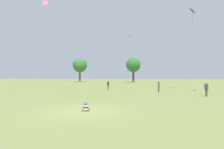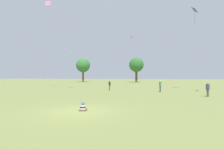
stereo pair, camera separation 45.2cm
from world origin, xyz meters
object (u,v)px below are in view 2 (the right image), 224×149
at_px(person_standing_0, 110,84).
at_px(kite_1, 195,13).
at_px(kite_0, 132,39).
at_px(seated_toddler, 83,107).
at_px(kite_4, 48,7).
at_px(person_standing_1, 160,85).
at_px(kite_2, 70,54).
at_px(distant_tree_0, 136,65).
at_px(person_standing_2, 208,88).
at_px(distant_tree_1, 83,65).

distance_m(person_standing_0, kite_1, 18.84).
bearing_deg(person_standing_0, kite_0, -88.13).
bearing_deg(seated_toddler, kite_4, 116.64).
bearing_deg(person_standing_1, person_standing_0, -173.30).
relative_size(kite_2, kite_4, 0.39).
bearing_deg(kite_1, person_standing_0, -164.36).
xyz_separation_m(person_standing_1, kite_4, (-21.80, 4.75, 15.37)).
bearing_deg(kite_0, distant_tree_0, 41.27).
bearing_deg(person_standing_1, distant_tree_0, 117.35).
bearing_deg(kite_2, distant_tree_0, 166.91).
bearing_deg(seated_toddler, kite_2, 107.34).
bearing_deg(distant_tree_0, person_standing_1, -78.76).
height_order(seated_toddler, kite_4, kite_4).
height_order(kite_1, distant_tree_0, kite_1).
bearing_deg(person_standing_0, seated_toddler, 128.93).
bearing_deg(person_standing_2, distant_tree_0, 153.40).
bearing_deg(person_standing_2, kite_1, 133.33).
distance_m(kite_2, distant_tree_0, 39.52).
distance_m(person_standing_1, kite_2, 17.07).
bearing_deg(seated_toddler, person_standing_1, 59.05).
bearing_deg(person_standing_2, kite_4, -151.92).
xyz_separation_m(person_standing_0, kite_1, (13.65, 4.69, 12.11)).
height_order(seated_toddler, distant_tree_1, distant_tree_1).
relative_size(person_standing_1, kite_2, 0.24).
distance_m(kite_0, kite_4, 18.26).
height_order(seated_toddler, distant_tree_0, distant_tree_0).
xyz_separation_m(person_standing_2, distant_tree_0, (-13.31, 46.56, 5.84)).
xyz_separation_m(person_standing_0, kite_4, (-13.91, 3.44, 15.44)).
relative_size(kite_0, distant_tree_1, 1.01).
distance_m(person_standing_2, distant_tree_1, 59.01).
bearing_deg(seated_toddler, person_standing_2, 34.25).
relative_size(person_standing_0, kite_0, 0.15).
relative_size(seated_toddler, kite_2, 0.09).
xyz_separation_m(person_standing_0, distant_tree_0, (-0.44, 40.58, 5.81)).
relative_size(kite_0, kite_4, 0.57).
distance_m(person_standing_0, person_standing_2, 14.20).
height_order(person_standing_2, kite_1, kite_1).
distance_m(kite_0, kite_1, 11.48).
bearing_deg(distant_tree_1, kite_0, -53.92).
height_order(seated_toddler, kite_1, kite_1).
bearing_deg(seated_toddler, kite_0, 77.14).
xyz_separation_m(seated_toddler, kite_0, (-0.06, 22.24, 9.09)).
height_order(person_standing_1, distant_tree_0, distant_tree_0).
bearing_deg(distant_tree_1, kite_1, -44.57).
distance_m(seated_toddler, distant_tree_1, 63.27).
bearing_deg(kite_2, person_standing_2, 67.57).
distance_m(person_standing_2, kite_1, 16.18).
height_order(person_standing_0, kite_0, kite_0).
relative_size(person_standing_2, kite_4, 0.09).
xyz_separation_m(seated_toddler, person_standing_2, (10.01, 10.83, 0.68)).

